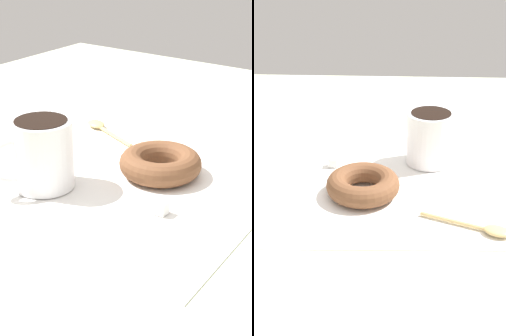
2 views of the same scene
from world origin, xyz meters
The scene contains 6 objects.
ground_plane centered at (0.00, 0.00, -1.00)cm, with size 120.00×120.00×2.00cm, color beige.
napkin centered at (2.33, -0.78, 0.15)cm, with size 35.53×35.53×0.30cm, color white.
coffee_cup centered at (9.19, -8.76, 4.81)cm, with size 10.72×7.70×8.75cm.
donut centered at (-2.24, 1.49, 1.89)cm, with size 10.83×10.83×3.17cm, color brown.
spoon centered at (-10.94, -15.08, 0.70)cm, with size 6.06×11.91×0.90cm.
sugar_cube centered at (6.62, 7.20, 1.02)cm, with size 1.45×1.45×1.45cm, color white.
Camera 1 is at (54.93, 36.62, 31.89)cm, focal length 60.00 mm.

